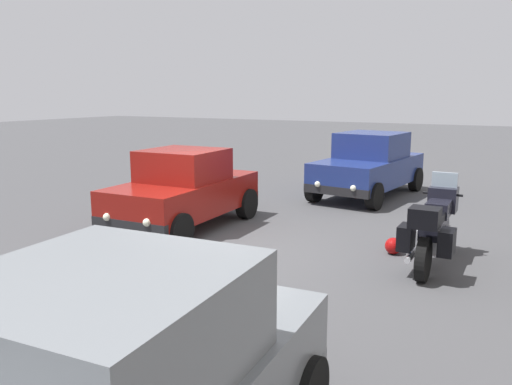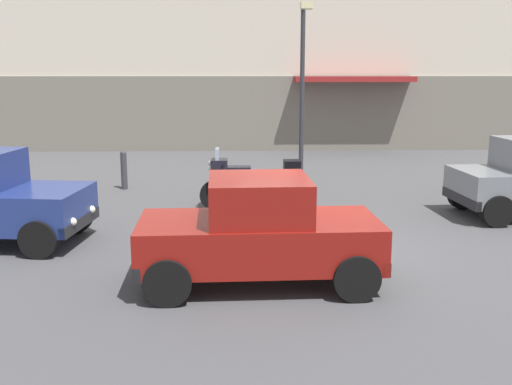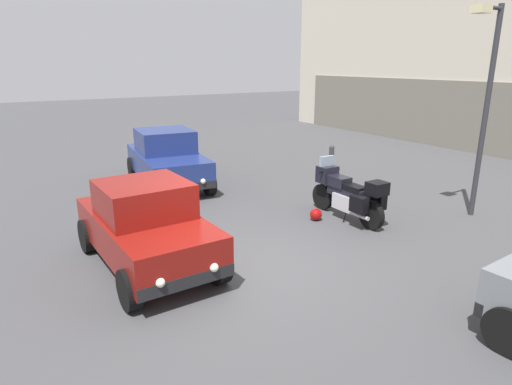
{
  "view_description": "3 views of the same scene",
  "coord_description": "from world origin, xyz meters",
  "px_view_note": "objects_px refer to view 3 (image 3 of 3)",
  "views": [
    {
      "loc": [
        7.05,
        4.6,
        2.62
      ],
      "look_at": [
        0.06,
        0.79,
        1.09
      ],
      "focal_mm": 36.15,
      "sensor_mm": 36.0,
      "label": 1
    },
    {
      "loc": [
        -1.29,
        -9.62,
        3.04
      ],
      "look_at": [
        -0.96,
        0.87,
        0.88
      ],
      "focal_mm": 41.99,
      "sensor_mm": 36.0,
      "label": 2
    },
    {
      "loc": [
        6.16,
        -3.53,
        3.52
      ],
      "look_at": [
        -0.79,
        0.75,
        1.09
      ],
      "focal_mm": 30.78,
      "sensor_mm": 36.0,
      "label": 3
    }
  ],
  "objects_px": {
    "helmet": "(316,214)",
    "car_compact_side": "(146,226)",
    "car_hatchback_near": "(167,159)",
    "motorcycle": "(348,193)",
    "streetlamp_curbside": "(485,93)",
    "bollard_curbside": "(331,160)"
  },
  "relations": [
    {
      "from": "helmet",
      "to": "car_compact_side",
      "type": "bearing_deg",
      "value": -86.25
    },
    {
      "from": "car_hatchback_near",
      "to": "helmet",
      "type": "bearing_deg",
      "value": 27.68
    },
    {
      "from": "motorcycle",
      "to": "streetlamp_curbside",
      "type": "distance_m",
      "value": 3.71
    },
    {
      "from": "motorcycle",
      "to": "car_hatchback_near",
      "type": "bearing_deg",
      "value": 26.16
    },
    {
      "from": "helmet",
      "to": "car_hatchback_near",
      "type": "distance_m",
      "value": 5.07
    },
    {
      "from": "bollard_curbside",
      "to": "motorcycle",
      "type": "bearing_deg",
      "value": -35.79
    },
    {
      "from": "helmet",
      "to": "bollard_curbside",
      "type": "relative_size",
      "value": 0.28
    },
    {
      "from": "streetlamp_curbside",
      "to": "bollard_curbside",
      "type": "bearing_deg",
      "value": -176.78
    },
    {
      "from": "car_hatchback_near",
      "to": "streetlamp_curbside",
      "type": "distance_m",
      "value": 8.39
    },
    {
      "from": "car_compact_side",
      "to": "motorcycle",
      "type": "bearing_deg",
      "value": 87.64
    },
    {
      "from": "motorcycle",
      "to": "bollard_curbside",
      "type": "xyz_separation_m",
      "value": [
        -3.27,
        2.36,
        -0.09
      ]
    },
    {
      "from": "bollard_curbside",
      "to": "streetlamp_curbside",
      "type": "bearing_deg",
      "value": 3.22
    },
    {
      "from": "motorcycle",
      "to": "helmet",
      "type": "distance_m",
      "value": 0.88
    },
    {
      "from": "helmet",
      "to": "car_hatchback_near",
      "type": "xyz_separation_m",
      "value": [
        -4.68,
        -1.81,
        0.67
      ]
    },
    {
      "from": "motorcycle",
      "to": "car_compact_side",
      "type": "relative_size",
      "value": 0.64
    },
    {
      "from": "car_hatchback_near",
      "to": "bollard_curbside",
      "type": "distance_m",
      "value": 5.14
    },
    {
      "from": "car_compact_side",
      "to": "streetlamp_curbside",
      "type": "relative_size",
      "value": 0.75
    },
    {
      "from": "motorcycle",
      "to": "bollard_curbside",
      "type": "distance_m",
      "value": 4.03
    },
    {
      "from": "motorcycle",
      "to": "streetlamp_curbside",
      "type": "bearing_deg",
      "value": -117.73
    },
    {
      "from": "streetlamp_curbside",
      "to": "motorcycle",
      "type": "bearing_deg",
      "value": -117.39
    },
    {
      "from": "car_compact_side",
      "to": "helmet",
      "type": "bearing_deg",
      "value": 91.78
    },
    {
      "from": "car_compact_side",
      "to": "bollard_curbside",
      "type": "distance_m",
      "value": 7.8
    }
  ]
}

